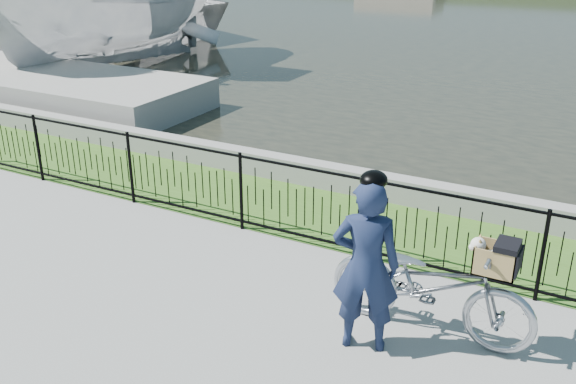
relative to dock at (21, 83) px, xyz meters
The scene contains 10 objects.
ground 11.42m from the dock, 28.81° to the right, with size 120.00×120.00×0.00m, color gray.
grass_strip 10.42m from the dock, 16.17° to the right, with size 60.00×2.00×0.01m, color #39621E.
water 29.26m from the dock, 70.02° to the left, with size 120.00×120.00×0.00m, color #29291F.
quay_wall 10.18m from the dock, 10.76° to the right, with size 60.00×0.30×0.40m, color gray.
fence 10.74m from the dock, 21.31° to the right, with size 14.00×0.06×1.15m, color black, non-canonical shape.
dock is the anchor object (origin of this frame).
bicycle_rig 13.12m from the dock, 22.88° to the right, with size 2.17×0.76×1.25m.
cyclist 12.87m from the dock, 26.04° to the right, with size 0.77×0.62×1.91m.
boat_near 3.76m from the dock, 89.21° to the left, with size 3.64×9.28×5.36m.
boat_far 6.77m from the dock, 123.99° to the left, with size 11.38×12.88×2.21m.
Camera 1 is at (3.49, -5.38, 4.02)m, focal length 40.00 mm.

